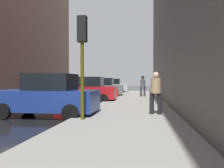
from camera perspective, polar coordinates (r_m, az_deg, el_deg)
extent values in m
plane|color=black|center=(12.38, -24.34, -6.22)|extent=(120.00, 120.00, 0.00)
cube|color=gray|center=(10.49, 4.78, -7.00)|extent=(4.00, 40.00, 0.15)
cube|color=navy|center=(9.57, -16.68, -4.06)|extent=(4.22, 1.89, 0.84)
cube|color=black|center=(9.45, -15.60, 0.43)|extent=(1.91, 1.59, 0.70)
cylinder|color=black|center=(11.05, -21.04, -5.37)|extent=(0.64, 0.23, 0.64)
cylinder|color=black|center=(9.51, -26.59, -6.39)|extent=(0.64, 0.23, 0.64)
cylinder|color=black|center=(9.99, -7.23, -5.97)|extent=(0.64, 0.23, 0.64)
cylinder|color=black|center=(8.25, -10.79, -7.41)|extent=(0.64, 0.23, 0.64)
cube|color=#B2191E|center=(15.63, -6.76, -2.18)|extent=(4.26, 1.99, 0.84)
cube|color=black|center=(15.57, -6.05, 0.57)|extent=(1.95, 1.63, 0.70)
cylinder|color=black|center=(16.89, -10.60, -3.23)|extent=(0.65, 0.24, 0.64)
cylinder|color=black|center=(15.14, -12.59, -3.69)|extent=(0.65, 0.24, 0.64)
cylinder|color=black|center=(16.32, -1.36, -3.35)|extent=(0.65, 0.24, 0.64)
cylinder|color=black|center=(14.51, -2.28, -3.87)|extent=(0.65, 0.24, 0.64)
cube|color=slate|center=(20.97, -2.93, -1.43)|extent=(4.25, 1.96, 0.84)
cube|color=black|center=(20.92, -2.39, 0.62)|extent=(1.93, 1.62, 0.70)
cylinder|color=black|center=(22.15, -6.03, -2.27)|extent=(0.65, 0.24, 0.64)
cylinder|color=black|center=(20.36, -7.15, -2.54)|extent=(0.65, 0.24, 0.64)
cylinder|color=black|center=(21.72, 1.02, -2.33)|extent=(0.65, 0.24, 0.64)
cylinder|color=black|center=(19.89, 0.52, -2.61)|extent=(0.65, 0.24, 0.64)
cube|color=#B7BABF|center=(27.44, -0.32, -0.91)|extent=(4.27, 2.00, 0.84)
cube|color=black|center=(27.41, 0.10, 0.65)|extent=(1.95, 1.63, 0.70)
cylinder|color=black|center=(28.55, -2.84, -1.59)|extent=(0.65, 0.24, 0.64)
cylinder|color=black|center=(26.73, -3.44, -1.75)|extent=(0.65, 0.24, 0.64)
cylinder|color=black|center=(28.26, 2.64, -1.62)|extent=(0.65, 0.24, 0.64)
cylinder|color=black|center=(26.43, 2.41, -1.78)|extent=(0.65, 0.24, 0.64)
cylinder|color=red|center=(18.34, 1.33, -2.57)|extent=(0.22, 0.22, 0.55)
sphere|color=red|center=(18.33, 1.33, -1.54)|extent=(0.20, 0.20, 0.20)
cylinder|color=red|center=(18.36, 0.84, -2.48)|extent=(0.10, 0.09, 0.09)
cylinder|color=red|center=(18.32, 1.83, -2.49)|extent=(0.10, 0.09, 0.09)
cylinder|color=#514C0F|center=(7.68, -7.78, 4.19)|extent=(0.12, 0.12, 3.60)
cube|color=black|center=(7.88, -7.80, 14.03)|extent=(0.32, 0.24, 0.90)
sphere|color=red|center=(8.07, -7.54, 15.76)|extent=(0.14, 0.14, 0.14)
sphere|color=yellow|center=(8.00, -7.54, 13.83)|extent=(0.14, 0.14, 0.14)
sphere|color=green|center=(7.95, -7.53, 11.86)|extent=(0.14, 0.14, 0.14)
cylinder|color=black|center=(9.03, 12.38, -5.07)|extent=(0.19, 0.19, 0.85)
cylinder|color=black|center=(9.03, 10.35, -5.07)|extent=(0.19, 0.19, 0.85)
cylinder|color=tan|center=(8.98, 11.38, -0.40)|extent=(0.42, 0.42, 0.62)
sphere|color=beige|center=(8.99, 11.39, 2.34)|extent=(0.24, 0.24, 0.24)
cylinder|color=#333338|center=(19.20, 7.58, -1.98)|extent=(0.22, 0.22, 0.85)
cylinder|color=#333338|center=(19.28, 8.50, -1.97)|extent=(0.22, 0.22, 0.85)
cylinder|color=#4C5156|center=(19.22, 8.04, 0.21)|extent=(0.49, 0.49, 0.62)
sphere|color=#997051|center=(19.22, 8.04, 1.50)|extent=(0.24, 0.24, 0.24)
cylinder|color=black|center=(19.22, 8.04, 1.71)|extent=(0.34, 0.34, 0.02)
cylinder|color=black|center=(19.22, 8.05, 1.89)|extent=(0.23, 0.23, 0.11)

